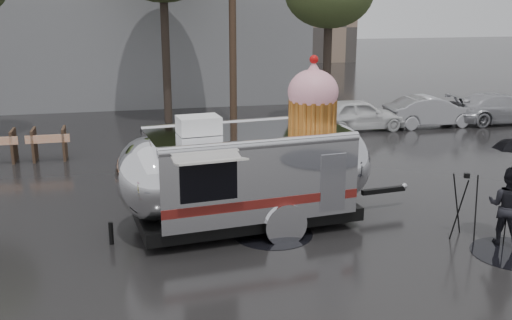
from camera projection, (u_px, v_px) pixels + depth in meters
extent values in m
plane|color=black|center=(237.00, 297.00, 10.16)|extent=(120.00, 120.00, 0.00)
cylinder|color=black|center=(273.00, 234.00, 12.83)|extent=(1.71, 1.71, 0.01)
cylinder|color=#473323|center=(232.00, 8.00, 22.68)|extent=(0.28, 0.28, 9.00)
cylinder|color=#382D26|center=(165.00, 38.00, 23.40)|extent=(0.32, 0.32, 6.75)
cylinder|color=#382D26|center=(327.00, 57.00, 22.94)|extent=(0.32, 0.32, 5.40)
cube|color=#473323|center=(14.00, 146.00, 18.39)|extent=(0.08, 0.80, 1.00)
cube|color=#473323|center=(34.00, 145.00, 18.52)|extent=(0.08, 0.80, 1.00)
cube|color=#473323|center=(65.00, 143.00, 18.70)|extent=(0.08, 0.80, 1.00)
cube|color=#E5590C|center=(47.00, 139.00, 18.19)|extent=(1.30, 0.04, 0.25)
imported|color=silver|center=(359.00, 112.00, 22.74)|extent=(4.00, 1.80, 1.40)
imported|color=#B2B2B7|center=(431.00, 109.00, 23.36)|extent=(4.00, 1.80, 1.40)
imported|color=#B2B2B7|center=(500.00, 105.00, 23.98)|extent=(4.20, 1.80, 1.44)
cube|color=silver|center=(247.00, 169.00, 12.93)|extent=(4.41, 2.67, 1.71)
ellipsoid|color=silver|center=(334.00, 161.00, 13.59)|extent=(1.68, 2.34, 1.71)
ellipsoid|color=silver|center=(150.00, 178.00, 12.26)|extent=(1.68, 2.34, 1.71)
cube|color=black|center=(247.00, 212.00, 13.19)|extent=(4.95, 2.45, 0.29)
cylinder|color=black|center=(284.00, 225.00, 12.45)|extent=(0.69, 0.29, 0.67)
cylinder|color=black|center=(253.00, 197.00, 14.23)|extent=(0.69, 0.29, 0.67)
cylinder|color=silver|center=(286.00, 225.00, 12.32)|extent=(0.92, 0.20, 0.91)
cube|color=black|center=(383.00, 190.00, 14.24)|extent=(1.15, 0.25, 0.11)
sphere|color=silver|center=(404.00, 186.00, 14.41)|extent=(0.17, 0.17, 0.15)
cylinder|color=black|center=(111.00, 233.00, 12.28)|extent=(0.11, 0.11, 0.48)
cube|color=#5D1713|center=(264.00, 204.00, 12.05)|extent=(4.16, 0.53, 0.19)
cube|color=#5D1713|center=(232.00, 174.00, 14.03)|extent=(4.16, 0.53, 0.19)
cube|color=black|center=(209.00, 182.00, 11.52)|extent=(1.14, 0.16, 0.76)
cube|color=#B7B2AA|center=(211.00, 162.00, 11.19)|extent=(1.38, 0.63, 0.14)
cube|color=silver|center=(333.00, 183.00, 12.44)|extent=(0.57, 0.10, 1.24)
cube|color=white|center=(199.00, 125.00, 12.32)|extent=(0.92, 0.72, 0.36)
cylinder|color=#CA782E|center=(313.00, 113.00, 13.11)|extent=(1.10, 1.10, 0.57)
ellipsoid|color=#FCB2BD|center=(313.00, 92.00, 12.99)|extent=(1.23, 1.23, 0.99)
cone|color=#FCB2BD|center=(314.00, 69.00, 12.86)|extent=(0.53, 0.53, 0.38)
sphere|color=red|center=(314.00, 59.00, 12.80)|extent=(0.21, 0.21, 0.19)
imported|color=black|center=(508.00, 206.00, 12.14)|extent=(0.84, 0.89, 1.64)
cylinder|color=black|center=(508.00, 206.00, 12.14)|extent=(0.02, 0.02, 1.65)
cylinder|color=black|center=(476.00, 208.00, 12.46)|extent=(0.15, 0.29, 1.37)
cylinder|color=black|center=(457.00, 204.00, 12.73)|extent=(0.32, 0.06, 1.37)
cylinder|color=black|center=(459.00, 210.00, 12.33)|extent=(0.20, 0.27, 1.37)
cube|color=black|center=(467.00, 176.00, 12.32)|extent=(0.15, 0.14, 0.10)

